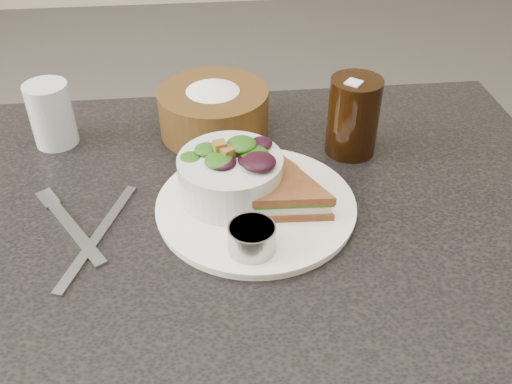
{
  "coord_description": "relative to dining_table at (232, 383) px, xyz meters",
  "views": [
    {
      "loc": [
        -0.02,
        -0.58,
        1.24
      ],
      "look_at": [
        0.04,
        0.01,
        0.78
      ],
      "focal_mm": 40.0,
      "sensor_mm": 36.0,
      "label": 1
    }
  ],
  "objects": [
    {
      "name": "cola_glass",
      "position": [
        0.2,
        0.14,
        0.44
      ],
      "size": [
        0.1,
        0.1,
        0.13
      ],
      "primitive_type": null,
      "rotation": [
        0.0,
        0.0,
        -0.41
      ],
      "color": "black",
      "rests_on": "dining_table"
    },
    {
      "name": "dressing_ramekin",
      "position": [
        0.03,
        -0.08,
        0.4
      ],
      "size": [
        0.07,
        0.07,
        0.04
      ],
      "primitive_type": "cylinder",
      "rotation": [
        0.0,
        0.0,
        -0.18
      ],
      "color": "gray",
      "rests_on": "dinner_plate"
    },
    {
      "name": "salad_bowl",
      "position": [
        0.01,
        0.04,
        0.43
      ],
      "size": [
        0.14,
        0.14,
        0.08
      ],
      "primitive_type": null,
      "rotation": [
        0.0,
        0.0,
        -0.03
      ],
      "color": "#B8C2BD",
      "rests_on": "dinner_plate"
    },
    {
      "name": "bread_basket",
      "position": [
        -0.0,
        0.22,
        0.42
      ],
      "size": [
        0.23,
        0.23,
        0.1
      ],
      "primitive_type": null,
      "rotation": [
        0.0,
        0.0,
        0.38
      ],
      "color": "#4E3315",
      "rests_on": "dining_table"
    },
    {
      "name": "orange_wedge",
      "position": [
        0.08,
        0.08,
        0.4
      ],
      "size": [
        0.07,
        0.07,
        0.03
      ],
      "primitive_type": "cone",
      "rotation": [
        0.0,
        0.0,
        0.11
      ],
      "color": "#FF5E08",
      "rests_on": "dinner_plate"
    },
    {
      "name": "fork",
      "position": [
        -0.2,
        -0.01,
        0.38
      ],
      "size": [
        0.1,
        0.15,
        0.0
      ],
      "primitive_type": "cube",
      "rotation": [
        0.0,
        0.0,
        0.56
      ],
      "color": "#90959C",
      "rests_on": "dining_table"
    },
    {
      "name": "dining_table",
      "position": [
        0.0,
        0.0,
        0.0
      ],
      "size": [
        1.0,
        0.7,
        0.75
      ],
      "primitive_type": "cube",
      "color": "black",
      "rests_on": "floor"
    },
    {
      "name": "knife",
      "position": [
        -0.16,
        -0.02,
        0.38
      ],
      "size": [
        0.08,
        0.2,
        0.0
      ],
      "primitive_type": "cube",
      "rotation": [
        0.0,
        0.0,
        -0.35
      ],
      "color": "#8F9399",
      "rests_on": "dining_table"
    },
    {
      "name": "dinner_plate",
      "position": [
        0.04,
        0.01,
        0.38
      ],
      "size": [
        0.26,
        0.26,
        0.01
      ],
      "primitive_type": "cylinder",
      "color": "white",
      "rests_on": "dining_table"
    },
    {
      "name": "sandwich",
      "position": [
        0.08,
        0.0,
        0.41
      ],
      "size": [
        0.15,
        0.15,
        0.04
      ],
      "primitive_type": null,
      "rotation": [
        0.0,
        0.0,
        -0.05
      ],
      "color": "brown",
      "rests_on": "dinner_plate"
    },
    {
      "name": "water_glass",
      "position": [
        -0.25,
        0.21,
        0.43
      ],
      "size": [
        0.09,
        0.09,
        0.1
      ],
      "primitive_type": "cylinder",
      "rotation": [
        0.0,
        0.0,
        -0.38
      ],
      "color": "#B2BDC7",
      "rests_on": "dining_table"
    }
  ]
}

